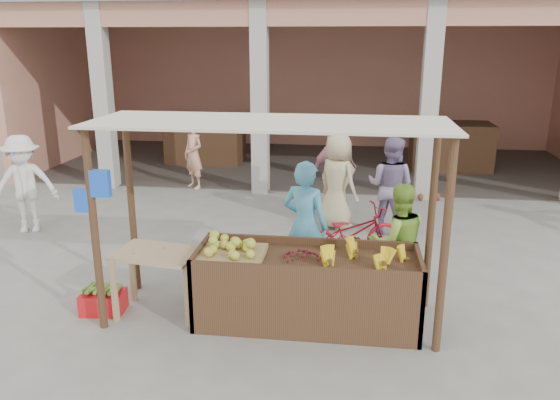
# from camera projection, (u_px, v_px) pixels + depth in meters

# --- Properties ---
(ground) EXTENTS (60.00, 60.00, 0.00)m
(ground) POSITION_uv_depth(u_px,v_px,m) (265.00, 318.00, 6.61)
(ground) COLOR slate
(ground) RESTS_ON ground
(market_building) EXTENTS (14.40, 6.40, 4.20)m
(market_building) POSITION_uv_depth(u_px,v_px,m) (320.00, 61.00, 14.33)
(market_building) COLOR tan
(market_building) RESTS_ON ground
(fruit_stall) EXTENTS (2.60, 0.95, 0.80)m
(fruit_stall) POSITION_uv_depth(u_px,v_px,m) (307.00, 291.00, 6.44)
(fruit_stall) COLOR #4C311E
(fruit_stall) RESTS_ON ground
(stall_awning) EXTENTS (4.09, 1.35, 2.39)m
(stall_awning) POSITION_uv_depth(u_px,v_px,m) (264.00, 158.00, 6.11)
(stall_awning) COLOR #4C311E
(stall_awning) RESTS_ON ground
(banana_heap) EXTENTS (1.00, 0.54, 0.18)m
(banana_heap) POSITION_uv_depth(u_px,v_px,m) (367.00, 256.00, 6.17)
(banana_heap) COLOR gold
(banana_heap) RESTS_ON fruit_stall
(melon_tray) EXTENTS (0.77, 0.67, 0.20)m
(melon_tray) POSITION_uv_depth(u_px,v_px,m) (232.00, 249.00, 6.38)
(melon_tray) COLOR #987C4E
(melon_tray) RESTS_ON fruit_stall
(berry_heap) EXTENTS (0.48, 0.40, 0.15)m
(berry_heap) POSITION_uv_depth(u_px,v_px,m) (301.00, 254.00, 6.29)
(berry_heap) COLOR maroon
(berry_heap) RESTS_ON fruit_stall
(side_table) EXTENTS (1.08, 0.80, 0.80)m
(side_table) POSITION_uv_depth(u_px,v_px,m) (157.00, 262.00, 6.58)
(side_table) COLOR tan
(side_table) RESTS_ON ground
(papaya_pile) EXTENTS (0.69, 0.39, 0.20)m
(papaya_pile) POSITION_uv_depth(u_px,v_px,m) (156.00, 244.00, 6.51)
(papaya_pile) COLOR #56922F
(papaya_pile) RESTS_ON side_table
(red_crate) EXTENTS (0.53, 0.40, 0.26)m
(red_crate) POSITION_uv_depth(u_px,v_px,m) (103.00, 302.00, 6.74)
(red_crate) COLOR red
(red_crate) RESTS_ON ground
(plantain_bundle) EXTENTS (0.38, 0.27, 0.08)m
(plantain_bundle) POSITION_uv_depth(u_px,v_px,m) (102.00, 290.00, 6.69)
(plantain_bundle) COLOR #5C8B32
(plantain_bundle) RESTS_ON red_crate
(produce_sacks) EXTENTS (0.80, 0.75, 0.61)m
(produce_sacks) POSITION_uv_depth(u_px,v_px,m) (429.00, 186.00, 11.44)
(produce_sacks) COLOR maroon
(produce_sacks) RESTS_ON ground
(vendor_blue) EXTENTS (0.84, 0.73, 1.87)m
(vendor_blue) POSITION_uv_depth(u_px,v_px,m) (305.00, 221.00, 7.22)
(vendor_blue) COLOR #4EAACF
(vendor_blue) RESTS_ON ground
(vendor_green) EXTENTS (0.87, 0.62, 1.63)m
(vendor_green) POSITION_uv_depth(u_px,v_px,m) (398.00, 239.00, 6.92)
(vendor_green) COLOR #95C63E
(vendor_green) RESTS_ON ground
(motorcycle) EXTENTS (1.21, 1.77, 0.88)m
(motorcycle) POSITION_uv_depth(u_px,v_px,m) (351.00, 232.00, 8.28)
(motorcycle) COLOR maroon
(motorcycle) RESTS_ON ground
(shopper_a) EXTENTS (1.31, 0.96, 1.84)m
(shopper_a) POSITION_uv_depth(u_px,v_px,m) (24.00, 180.00, 9.37)
(shopper_a) COLOR silver
(shopper_a) RESTS_ON ground
(shopper_b) EXTENTS (1.21, 1.12, 1.84)m
(shopper_b) POSITION_uv_depth(u_px,v_px,m) (334.00, 169.00, 10.23)
(shopper_b) COLOR #C57A8B
(shopper_b) RESTS_ON ground
(shopper_c) EXTENTS (1.07, 1.05, 1.88)m
(shopper_c) POSITION_uv_depth(u_px,v_px,m) (338.00, 177.00, 9.54)
(shopper_c) COLOR tan
(shopper_c) RESTS_ON ground
(shopper_e) EXTENTS (0.75, 0.72, 1.60)m
(shopper_e) POSITION_uv_depth(u_px,v_px,m) (194.00, 153.00, 12.22)
(shopper_e) COLOR tan
(shopper_e) RESTS_ON ground
(shopper_f) EXTENTS (1.03, 0.82, 1.85)m
(shopper_f) POSITION_uv_depth(u_px,v_px,m) (390.00, 181.00, 9.30)
(shopper_f) COLOR gray
(shopper_f) RESTS_ON ground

